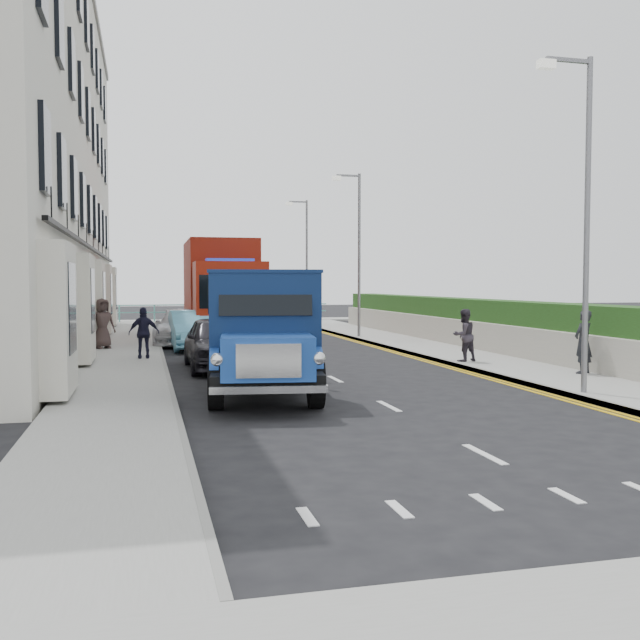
{
  "coord_description": "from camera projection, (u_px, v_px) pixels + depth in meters",
  "views": [
    {
      "loc": [
        -4.6,
        -15.01,
        2.4
      ],
      "look_at": [
        -0.0,
        3.56,
        1.4
      ],
      "focal_mm": 40.0,
      "sensor_mm": 36.0,
      "label": 1
    }
  ],
  "objects": [
    {
      "name": "seafront_car_left",
      "position": [
        228.0,
        316.0,
        35.68
      ],
      "size": [
        2.57,
        5.38,
        1.48
      ],
      "primitive_type": "imported",
      "rotation": [
        0.0,
        0.0,
        3.12
      ],
      "color": "black",
      "rests_on": "ground"
    },
    {
      "name": "lamp_far",
      "position": [
        305.0,
        254.0,
        39.84
      ],
      "size": [
        1.23,
        0.18,
        7.0
      ],
      "color": "slate",
      "rests_on": "ground"
    },
    {
      "name": "bedford_lorry",
      "position": [
        264.0,
        342.0,
        14.41
      ],
      "size": [
        2.84,
        5.72,
        2.61
      ],
      "rotation": [
        0.0,
        0.0,
        -0.13
      ],
      "color": "black",
      "rests_on": "ground"
    },
    {
      "name": "sea_plane",
      "position": [
        189.0,
        306.0,
        73.94
      ],
      "size": [
        120.0,
        120.0,
        0.0
      ],
      "primitive_type": "plane",
      "color": "slate",
      "rests_on": "ground"
    },
    {
      "name": "terrace_west",
      "position": [
        3.0,
        151.0,
        25.73
      ],
      "size": [
        6.31,
        30.2,
        14.25
      ],
      "color": "beige",
      "rests_on": "ground"
    },
    {
      "name": "seafront_railing",
      "position": [
        222.0,
        313.0,
        43.08
      ],
      "size": [
        13.0,
        0.08,
        1.11
      ],
      "color": "#59B2A5",
      "rests_on": "ground"
    },
    {
      "name": "lamp_mid",
      "position": [
        356.0,
        245.0,
        30.14
      ],
      "size": [
        1.23,
        0.18,
        7.0
      ],
      "color": "slate",
      "rests_on": "ground"
    },
    {
      "name": "pedestrian_west_far",
      "position": [
        103.0,
        323.0,
        24.69
      ],
      "size": [
        1.01,
        0.86,
        1.74
      ],
      "primitive_type": "imported",
      "rotation": [
        0.0,
        0.0,
        0.44
      ],
      "color": "#372A28",
      "rests_on": "pavement_west"
    },
    {
      "name": "pedestrian_west_near",
      "position": [
        144.0,
        333.0,
        21.45
      ],
      "size": [
        0.91,
        0.38,
        1.54
      ],
      "primitive_type": "imported",
      "rotation": [
        0.0,
        0.0,
        3.15
      ],
      "color": "black",
      "rests_on": "pavement_west"
    },
    {
      "name": "pedestrian_east_far",
      "position": [
        464.0,
        335.0,
        20.63
      ],
      "size": [
        0.86,
        0.74,
        1.52
      ],
      "primitive_type": "imported",
      "rotation": [
        0.0,
        0.0,
        3.4
      ],
      "color": "#312B35",
      "rests_on": "pavement_east"
    },
    {
      "name": "pavement_east",
      "position": [
        426.0,
        347.0,
        25.77
      ],
      "size": [
        2.6,
        38.0,
        0.12
      ],
      "primitive_type": "cube",
      "color": "gray",
      "rests_on": "ground"
    },
    {
      "name": "promenade",
      "position": [
        221.0,
        321.0,
        43.88
      ],
      "size": [
        30.0,
        2.5,
        0.12
      ],
      "primitive_type": "cube",
      "color": "gray",
      "rests_on": "ground"
    },
    {
      "name": "garden_east",
      "position": [
        475.0,
        324.0,
        26.19
      ],
      "size": [
        1.45,
        28.0,
        1.75
      ],
      "color": "#B2AD9E",
      "rests_on": "ground"
    },
    {
      "name": "seafront_car_right",
      "position": [
        262.0,
        313.0,
        39.23
      ],
      "size": [
        3.02,
        4.49,
        1.42
      ],
      "primitive_type": "imported",
      "rotation": [
        0.0,
        0.0,
        0.36
      ],
      "color": "#9B9A9E",
      "rests_on": "ground"
    },
    {
      "name": "parked_car_mid",
      "position": [
        192.0,
        330.0,
        25.67
      ],
      "size": [
        1.65,
        4.3,
        1.4
      ],
      "primitive_type": "imported",
      "rotation": [
        0.0,
        0.0,
        0.04
      ],
      "color": "#66B9DB",
      "rests_on": "ground"
    },
    {
      "name": "pedestrian_east_near",
      "position": [
        583.0,
        342.0,
        17.86
      ],
      "size": [
        0.69,
        0.59,
        1.6
      ],
      "primitive_type": "imported",
      "rotation": [
        0.0,
        0.0,
        3.57
      ],
      "color": "black",
      "rests_on": "pavement_east"
    },
    {
      "name": "red_lorry",
      "position": [
        222.0,
        287.0,
        29.61
      ],
      "size": [
        2.78,
        7.98,
        4.16
      ],
      "rotation": [
        0.0,
        0.0,
        -0.01
      ],
      "color": "black",
      "rests_on": "ground"
    },
    {
      "name": "lamp_near",
      "position": [
        582.0,
        205.0,
        14.63
      ],
      "size": [
        1.23,
        0.18,
        7.0
      ],
      "color": "slate",
      "rests_on": "ground"
    },
    {
      "name": "parked_car_rear",
      "position": [
        182.0,
        327.0,
        27.71
      ],
      "size": [
        2.46,
        4.88,
        1.36
      ],
      "primitive_type": "imported",
      "rotation": [
        0.0,
        0.0,
        -0.12
      ],
      "color": "silver",
      "rests_on": "ground"
    },
    {
      "name": "pavement_west",
      "position": [
        126.0,
        354.0,
        23.25
      ],
      "size": [
        2.4,
        38.0,
        0.12
      ],
      "primitive_type": "cube",
      "color": "gray",
      "rests_on": "ground"
    },
    {
      "name": "ground",
      "position": [
        359.0,
        391.0,
        15.78
      ],
      "size": [
        120.0,
        120.0,
        0.0
      ],
      "primitive_type": "plane",
      "color": "black",
      "rests_on": "ground"
    },
    {
      "name": "parked_car_front",
      "position": [
        218.0,
        342.0,
        19.77
      ],
      "size": [
        1.79,
        4.39,
        1.49
      ],
      "primitive_type": "imported",
      "rotation": [
        0.0,
        0.0,
        0.01
      ],
      "color": "black",
      "rests_on": "ground"
    }
  ]
}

